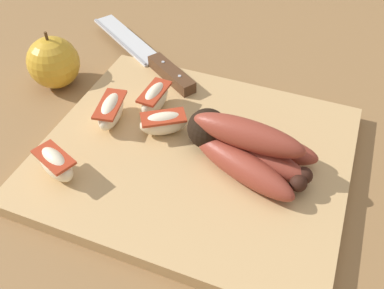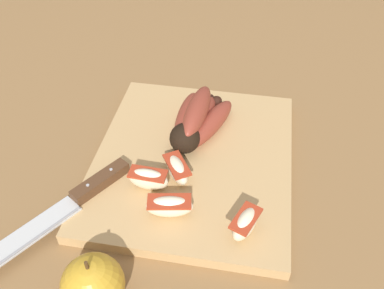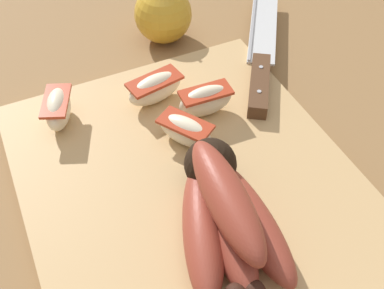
% 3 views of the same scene
% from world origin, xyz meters
% --- Properties ---
extents(ground_plane, '(6.00, 6.00, 0.00)m').
position_xyz_m(ground_plane, '(0.00, 0.00, 0.00)').
color(ground_plane, olive).
extents(cutting_board, '(0.38, 0.33, 0.02)m').
position_xyz_m(cutting_board, '(-0.02, 0.01, 0.01)').
color(cutting_board, tan).
rests_on(cutting_board, ground_plane).
extents(banana_bunch, '(0.16, 0.11, 0.07)m').
position_xyz_m(banana_bunch, '(0.04, 0.01, 0.05)').
color(banana_bunch, black).
rests_on(banana_bunch, cutting_board).
extents(chefs_knife, '(0.25, 0.18, 0.02)m').
position_xyz_m(chefs_knife, '(-0.15, 0.17, 0.03)').
color(chefs_knife, silver).
rests_on(chefs_knife, cutting_board).
extents(apple_wedge_near, '(0.07, 0.06, 0.03)m').
position_xyz_m(apple_wedge_near, '(-0.07, 0.02, 0.04)').
color(apple_wedge_near, '#F4E5C1').
rests_on(apple_wedge_near, cutting_board).
extents(apple_wedge_middle, '(0.03, 0.06, 0.04)m').
position_xyz_m(apple_wedge_middle, '(-0.10, 0.06, 0.04)').
color(apple_wedge_middle, '#F4E5C1').
rests_on(apple_wedge_middle, cutting_board).
extents(apple_wedge_far, '(0.06, 0.05, 0.04)m').
position_xyz_m(apple_wedge_far, '(-0.16, -0.09, 0.04)').
color(apple_wedge_far, '#F4E5C1').
rests_on(apple_wedge_far, cutting_board).
extents(apple_wedge_extra, '(0.04, 0.07, 0.04)m').
position_xyz_m(apple_wedge_extra, '(-0.14, 0.02, 0.04)').
color(apple_wedge_extra, '#F4E5C1').
rests_on(apple_wedge_extra, cutting_board).
extents(whole_apple, '(0.08, 0.08, 0.09)m').
position_xyz_m(whole_apple, '(-0.28, 0.09, 0.04)').
color(whole_apple, gold).
rests_on(whole_apple, ground_plane).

